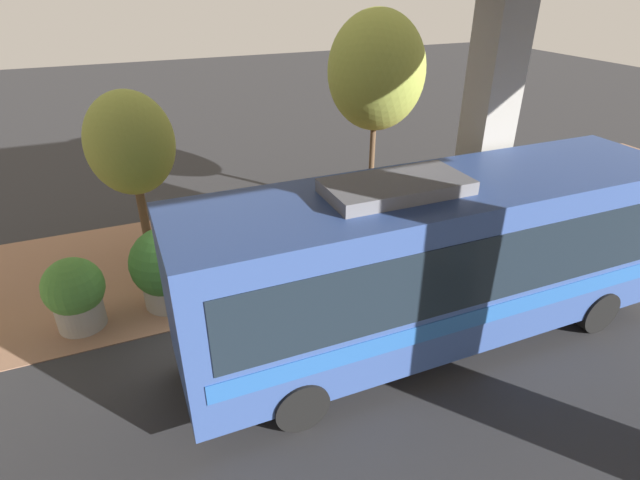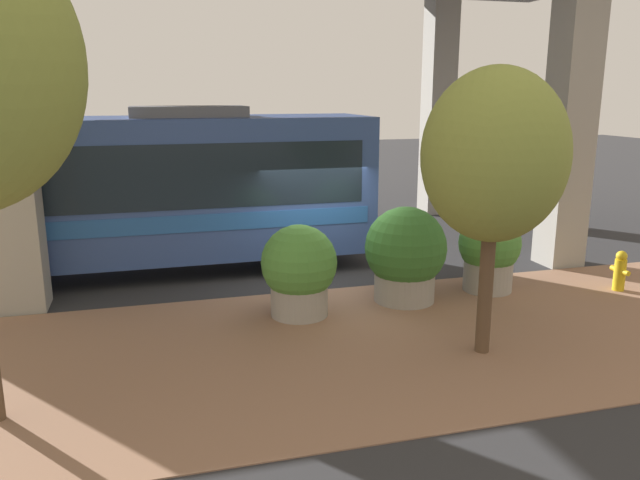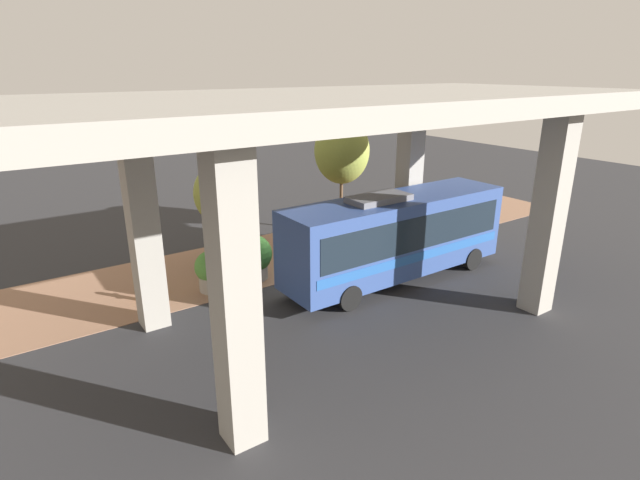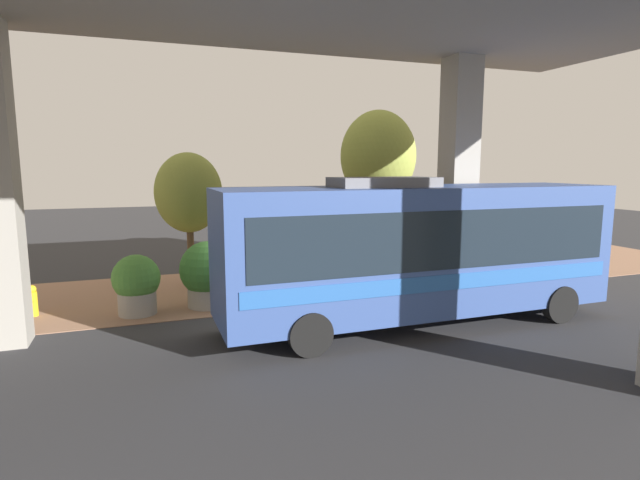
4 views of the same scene
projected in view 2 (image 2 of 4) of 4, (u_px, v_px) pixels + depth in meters
ground_plane at (328, 290)px, 13.47m from camera, size 80.00×80.00×0.00m
sidewalk_strip at (377, 342)px, 10.66m from camera, size 6.00×40.00×0.02m
bus at (146, 185)px, 14.26m from camera, size 2.68×10.38×3.85m
fire_hydrant at (620, 271)px, 13.30m from camera, size 0.50×0.24×0.89m
planter_front at (299, 270)px, 11.71m from camera, size 1.44×1.44×1.77m
planter_middle at (405, 255)px, 12.52m from camera, size 1.65×1.65×1.96m
planter_back at (489, 251)px, 13.21m from camera, size 1.31×1.31×1.70m
street_tree_near at (494, 156)px, 9.52m from camera, size 2.24×2.24×4.58m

